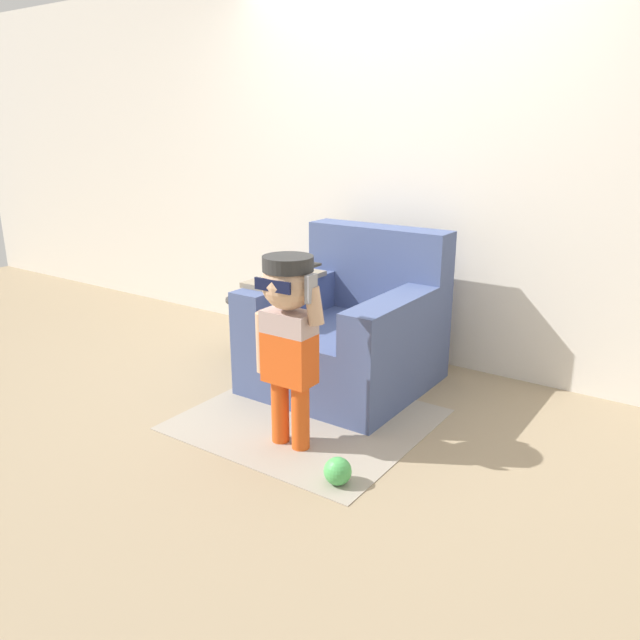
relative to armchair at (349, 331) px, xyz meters
name	(u,v)px	position (x,y,z in m)	size (l,w,h in m)	color
ground_plane	(340,382)	(-0.04, -0.04, -0.33)	(10.00, 10.00, 0.00)	#998466
wall_back	(400,165)	(-0.04, 0.66, 0.97)	(10.00, 0.05, 2.60)	silver
armchair	(349,331)	(0.00, 0.00, 0.00)	(0.97, 1.00, 0.94)	#475684
person_child	(288,323)	(0.19, -0.85, 0.31)	(0.40, 0.30, 0.97)	#E05119
side_table	(248,321)	(-0.82, -0.01, -0.08)	(0.30, 0.30, 0.42)	#333333
rug	(307,419)	(0.10, -0.58, -0.33)	(1.25, 1.13, 0.01)	#9E9384
toy_ball	(338,471)	(0.59, -1.02, -0.27)	(0.13, 0.13, 0.13)	#4CB256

